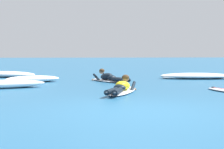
{
  "coord_description": "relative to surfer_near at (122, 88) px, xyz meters",
  "views": [
    {
      "loc": [
        -1.18,
        -7.44,
        1.17
      ],
      "look_at": [
        0.08,
        5.67,
        0.39
      ],
      "focal_mm": 61.54,
      "sensor_mm": 36.0,
      "label": 1
    }
  ],
  "objects": [
    {
      "name": "ground_plane",
      "position": [
        -0.12,
        6.71,
        -0.13
      ],
      "size": [
        120.0,
        120.0,
        0.0
      ],
      "primitive_type": "plane",
      "color": "#235B84"
    },
    {
      "name": "surfer_far",
      "position": [
        -0.01,
        4.12,
        0.01
      ],
      "size": [
        1.45,
        2.47,
        0.54
      ],
      "color": "silver",
      "rests_on": "ground"
    },
    {
      "name": "whitewater_front",
      "position": [
        -2.93,
        4.16,
        -0.01
      ],
      "size": [
        2.21,
        1.36,
        0.25
      ],
      "color": "white",
      "rests_on": "ground"
    },
    {
      "name": "surfer_near",
      "position": [
        0.0,
        0.0,
        0.0
      ],
      "size": [
        1.34,
        2.69,
        0.54
      ],
      "color": "silver",
      "rests_on": "ground"
    },
    {
      "name": "whitewater_mid_left",
      "position": [
        3.91,
        5.44,
        -0.02
      ],
      "size": [
        3.21,
        1.6,
        0.25
      ],
      "color": "white",
      "rests_on": "ground"
    },
    {
      "name": "whitewater_mid_right",
      "position": [
        -4.43,
        7.16,
        -0.0
      ],
      "size": [
        2.96,
        1.82,
        0.28
      ],
      "color": "white",
      "rests_on": "ground"
    }
  ]
}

